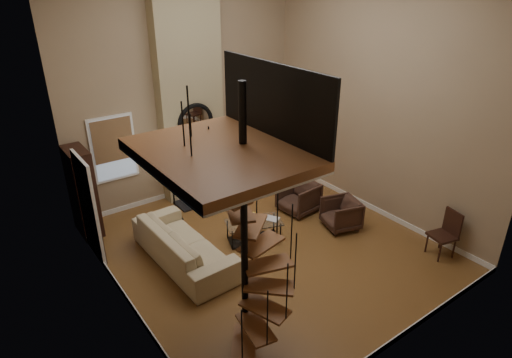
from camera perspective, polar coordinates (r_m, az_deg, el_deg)
ground at (r=9.18m, az=1.49°, el=-8.82°), size 6.00×6.50×0.01m
back_wall at (r=10.63m, az=-9.27°, el=11.98°), size 6.00×0.02×5.50m
front_wall at (r=5.92m, az=21.26°, el=-0.43°), size 6.00×0.02×5.50m
left_wall at (r=6.67m, az=-19.20°, el=2.81°), size 0.02×6.50×5.50m
right_wall at (r=10.02m, az=15.68°, el=10.56°), size 0.02×6.50×5.50m
baseboard_back at (r=11.53m, az=-8.32°, el=-1.13°), size 6.00×0.02×0.12m
baseboard_front at (r=7.43m, az=17.78°, el=-19.43°), size 6.00×0.02×0.12m
baseboard_left at (r=8.04m, az=-16.33°, el=-15.14°), size 0.02×6.50×0.12m
baseboard_right at (r=10.97m, az=14.02°, el=-3.12°), size 0.02×6.50×0.12m
chimney_breast at (r=10.47m, az=-8.78°, el=11.80°), size 1.60×0.38×5.50m
hearth at (r=11.02m, az=-6.65°, el=-2.58°), size 1.50×0.60×0.04m
firebox at (r=11.02m, az=-7.54°, el=0.44°), size 0.95×0.02×0.72m
mantel at (r=10.71m, az=-7.51°, el=3.20°), size 1.70×0.18×0.06m
mirror_frame at (r=10.49m, az=-7.92°, el=7.35°), size 0.94×0.10×0.94m
mirror_disc at (r=10.50m, az=-7.95°, el=7.36°), size 0.80×0.01×0.80m
vase_left at (r=10.46m, az=-10.30°, el=3.36°), size 0.24×0.24×0.25m
vase_right at (r=10.97m, az=-4.91°, el=4.63°), size 0.20×0.20×0.21m
window_back at (r=10.25m, az=-18.20°, el=3.92°), size 1.02×0.06×1.52m
window_right at (r=11.60m, az=7.32°, el=7.46°), size 0.06×1.02×1.52m
entry_door at (r=8.98m, az=-21.02°, el=-3.67°), size 0.10×1.05×2.16m
loft at (r=5.31m, az=-3.92°, el=4.13°), size 1.70×2.20×1.09m
spiral_stair at (r=6.11m, az=-1.46°, el=-8.11°), size 1.47×1.47×4.06m
hutch at (r=9.93m, az=-21.80°, el=-1.64°), size 0.41×0.87×1.95m
sofa at (r=8.65m, az=-9.57°, el=-8.41°), size 1.10×2.63×0.76m
armchair_near at (r=10.40m, az=5.88°, el=-2.27°), size 0.89×0.87×0.75m
armchair_far at (r=9.83m, az=11.45°, el=-4.43°), size 0.91×0.90×0.67m
coffee_table at (r=9.21m, az=-0.29°, el=-6.55°), size 1.28×0.93×0.44m
bowl at (r=9.13m, az=-0.47°, el=-5.28°), size 0.40×0.40×0.10m
book at (r=9.19m, az=2.04°, el=-5.33°), size 0.34×0.37×0.03m
floor_lamp at (r=9.57m, az=-11.11°, el=1.86°), size 0.39×0.39×1.71m
accent_lamp at (r=11.92m, az=-2.10°, el=1.05°), size 0.15×0.15×0.55m
side_chair at (r=9.45m, az=23.72°, el=-6.34°), size 0.55×0.55×0.97m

